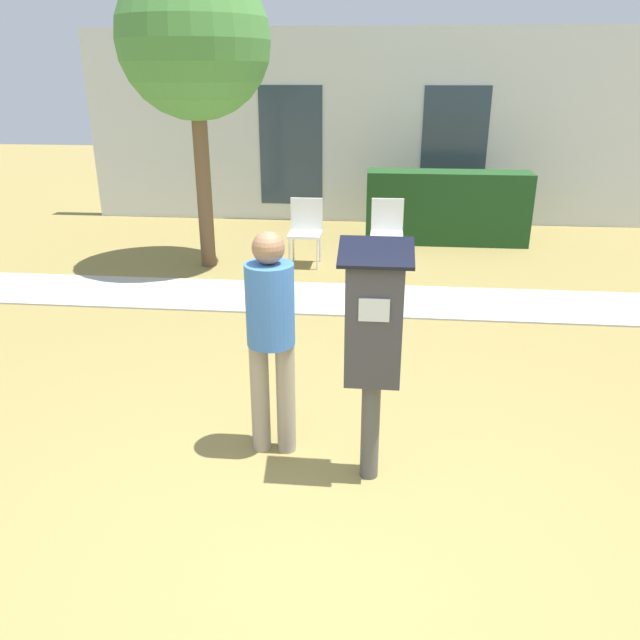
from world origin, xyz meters
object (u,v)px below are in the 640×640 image
(parking_meter, at_px, (373,335))
(outdoor_chair_middle, at_px, (387,227))
(outdoor_chair_left, at_px, (306,226))
(person_standing, at_px, (271,328))

(parking_meter, xyz_separation_m, outdoor_chair_middle, (0.09, 4.96, -0.49))
(parking_meter, xyz_separation_m, outdoor_chair_left, (-1.02, 4.88, -0.49))
(person_standing, distance_m, outdoor_chair_left, 4.66)
(parking_meter, distance_m, outdoor_chair_middle, 4.98)
(outdoor_chair_left, distance_m, outdoor_chair_middle, 1.12)
(person_standing, height_order, outdoor_chair_middle, person_standing)
(outdoor_chair_middle, bearing_deg, person_standing, -97.32)
(outdoor_chair_middle, bearing_deg, outdoor_chair_left, -174.02)
(person_standing, xyz_separation_m, outdoor_chair_left, (-0.34, 4.63, -0.40))
(parking_meter, bearing_deg, outdoor_chair_left, 101.79)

